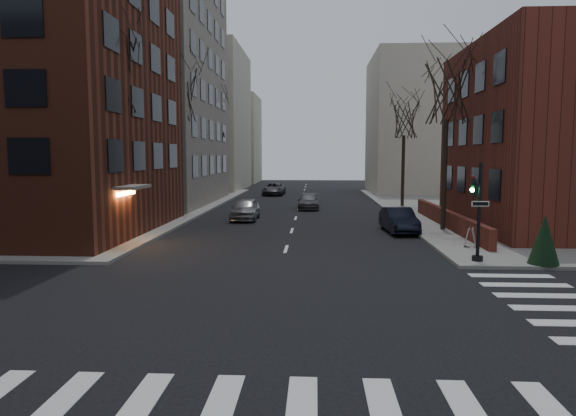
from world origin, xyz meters
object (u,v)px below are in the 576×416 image
Objects in this scene: traffic_signal at (477,218)px; tree_left_a at (115,75)px; car_lane_far at (274,189)px; parked_sedan at (399,220)px; tree_right_b at (404,118)px; sandwich_board at (470,237)px; car_lane_gray at (308,201)px; streetlamp_near at (172,158)px; tree_left_b at (178,94)px; streetlamp_far at (225,157)px; evergreen_shrub at (544,240)px; tree_left_c at (215,120)px; tree_right_a at (447,92)px; car_lane_silver at (245,209)px.

traffic_signal is 0.39× the size of tree_left_a.
parked_sedan is at bearing -69.40° from car_lane_far.
tree_right_b is 10.33× the size of sandwich_board.
tree_right_b is 1.86× the size of car_lane_far.
traffic_signal is 22.55m from car_lane_gray.
streetlamp_near is at bearing -138.42° from car_lane_gray.
tree_left_b reaches higher than car_lane_far.
streetlamp_far is 38.45m from evergreen_shrub.
evergreen_shrub is at bearing -42.33° from tree_left_b.
sandwich_board is (17.48, -13.72, -8.32)m from tree_left_b.
evergreen_shrub is at bearing -67.91° from car_lane_far.
evergreen_shrub is (9.61, -21.85, 0.51)m from car_lane_gray.
streetlamp_near is 19.82m from sandwich_board.
tree_left_c is 1.97× the size of car_lane_far.
tree_right_a is at bearing 3.60° from parked_sedan.
car_lane_gray is (-8.00, -1.65, -6.96)m from tree_right_b.
traffic_signal is 0.64× the size of streetlamp_far.
traffic_signal reaches higher than parked_sedan.
tree_left_b is 1.72× the size of streetlamp_far.
traffic_signal is 24.87m from tree_left_b.
tree_left_a is 2.38× the size of parked_sedan.
streetlamp_near is 1.42× the size of car_lane_silver.
tree_left_b is 23.73m from sandwich_board.
car_lane_silver is at bearing 129.13° from traffic_signal.
tree_left_c reaches higher than evergreen_shrub.
car_lane_silver is at bearing 133.73° from evergreen_shrub.
tree_left_b is 16.68m from streetlamp_far.
streetlamp_near is (-17.00, -10.00, -3.35)m from tree_right_b.
tree_left_a reaches higher than car_lane_gray.
tree_left_a is (-16.74, 5.01, 6.56)m from traffic_signal.
tree_left_b is 2.18× the size of car_lane_far.
car_lane_far reaches higher than sandwich_board.
tree_left_c is 4.33m from streetlamp_far.
tree_left_c reaches higher than streetlamp_far.
tree_left_c is at bearing 155.56° from tree_right_b.
tree_left_b is 13.41m from car_lane_gray.
streetlamp_far is at bearing 126.42° from car_lane_gray.
streetlamp_near is 3.20× the size of evergreen_shrub.
parked_sedan is (14.40, -4.37, -3.53)m from streetlamp_near.
car_lane_far is 2.52× the size of evergreen_shrub.
tree_left_c is (-16.74, 31.01, 6.12)m from traffic_signal.
tree_left_b reaches higher than streetlamp_far.
car_lane_gray is (4.24, 7.37, -0.13)m from car_lane_silver.
evergreen_shrub is (2.48, -0.49, -0.78)m from traffic_signal.
tree_left_b is 10.22m from car_lane_silver.
traffic_signal is at bearing -92.15° from tree_right_b.
streetlamp_far reaches higher than car_lane_silver.
evergreen_shrub is at bearing -15.97° from tree_left_a.
car_lane_silver is at bearing -88.91° from car_lane_far.
streetlamp_far is 1.47× the size of car_lane_gray.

